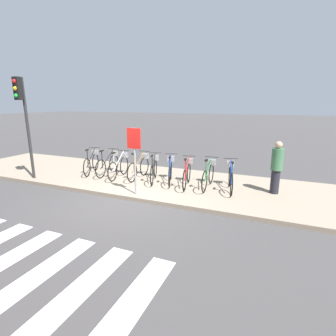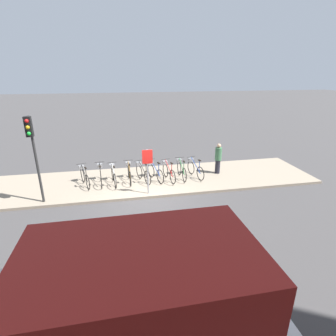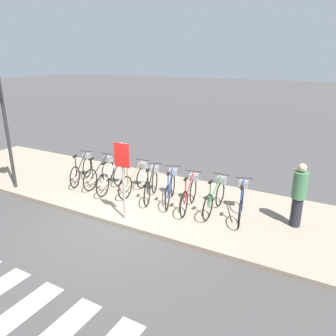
{
  "view_description": "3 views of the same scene",
  "coord_description": "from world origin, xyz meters",
  "px_view_note": "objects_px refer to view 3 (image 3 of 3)",
  "views": [
    {
      "loc": [
        3.99,
        -6.29,
        2.85
      ],
      "look_at": [
        0.87,
        1.04,
        0.84
      ],
      "focal_mm": 28.0,
      "sensor_mm": 36.0,
      "label": 1
    },
    {
      "loc": [
        -1.05,
        -10.15,
        5.22
      ],
      "look_at": [
        1.08,
        0.73,
        1.09
      ],
      "focal_mm": 28.0,
      "sensor_mm": 36.0,
      "label": 2
    },
    {
      "loc": [
        4.78,
        -5.79,
        4.06
      ],
      "look_at": [
        0.68,
        1.56,
        1.22
      ],
      "focal_mm": 35.0,
      "sensor_mm": 36.0,
      "label": 3
    }
  ],
  "objects_px": {
    "parked_bicycle_3": "(136,179)",
    "sign_post": "(122,168)",
    "parked_bicycle_2": "(113,176)",
    "parked_bicycle_6": "(190,193)",
    "parked_bicycle_1": "(101,171)",
    "parked_bicycle_7": "(216,196)",
    "parked_bicycle_4": "(152,183)",
    "traffic_light": "(0,108)",
    "pedestrian": "(299,194)",
    "parked_bicycle_5": "(171,187)",
    "parked_bicycle_0": "(82,168)",
    "parked_bicycle_8": "(242,201)"
  },
  "relations": [
    {
      "from": "parked_bicycle_3",
      "to": "parked_bicycle_7",
      "type": "relative_size",
      "value": 1.0
    },
    {
      "from": "parked_bicycle_1",
      "to": "traffic_light",
      "type": "xyz_separation_m",
      "value": [
        -2.26,
        -1.63,
        2.1
      ]
    },
    {
      "from": "parked_bicycle_8",
      "to": "pedestrian",
      "type": "xyz_separation_m",
      "value": [
        1.31,
        0.2,
        0.4
      ]
    },
    {
      "from": "parked_bicycle_0",
      "to": "parked_bicycle_1",
      "type": "distance_m",
      "value": 0.75
    },
    {
      "from": "parked_bicycle_5",
      "to": "parked_bicycle_3",
      "type": "bearing_deg",
      "value": 177.45
    },
    {
      "from": "parked_bicycle_3",
      "to": "parked_bicycle_0",
      "type": "bearing_deg",
      "value": -177.94
    },
    {
      "from": "parked_bicycle_3",
      "to": "traffic_light",
      "type": "height_order",
      "value": "traffic_light"
    },
    {
      "from": "pedestrian",
      "to": "parked_bicycle_6",
      "type": "bearing_deg",
      "value": -172.79
    },
    {
      "from": "parked_bicycle_6",
      "to": "parked_bicycle_7",
      "type": "bearing_deg",
      "value": 11.1
    },
    {
      "from": "parked_bicycle_2",
      "to": "parked_bicycle_1",
      "type": "bearing_deg",
      "value": 164.94
    },
    {
      "from": "parked_bicycle_1",
      "to": "parked_bicycle_3",
      "type": "relative_size",
      "value": 1.0
    },
    {
      "from": "parked_bicycle_1",
      "to": "parked_bicycle_3",
      "type": "height_order",
      "value": "same"
    },
    {
      "from": "parked_bicycle_1",
      "to": "parked_bicycle_2",
      "type": "bearing_deg",
      "value": -15.06
    },
    {
      "from": "parked_bicycle_4",
      "to": "parked_bicycle_5",
      "type": "distance_m",
      "value": 0.61
    },
    {
      "from": "parked_bicycle_1",
      "to": "parked_bicycle_6",
      "type": "bearing_deg",
      "value": -3.11
    },
    {
      "from": "parked_bicycle_3",
      "to": "sign_post",
      "type": "height_order",
      "value": "sign_post"
    },
    {
      "from": "parked_bicycle_6",
      "to": "traffic_light",
      "type": "xyz_separation_m",
      "value": [
        -5.52,
        -1.46,
        2.1
      ]
    },
    {
      "from": "parked_bicycle_2",
      "to": "traffic_light",
      "type": "distance_m",
      "value": 3.85
    },
    {
      "from": "parked_bicycle_2",
      "to": "parked_bicycle_7",
      "type": "bearing_deg",
      "value": 2.08
    },
    {
      "from": "parked_bicycle_3",
      "to": "parked_bicycle_6",
      "type": "distance_m",
      "value": 1.91
    },
    {
      "from": "parked_bicycle_1",
      "to": "parked_bicycle_7",
      "type": "distance_m",
      "value": 3.96
    },
    {
      "from": "parked_bicycle_6",
      "to": "parked_bicycle_8",
      "type": "relative_size",
      "value": 1.01
    },
    {
      "from": "parked_bicycle_2",
      "to": "parked_bicycle_5",
      "type": "relative_size",
      "value": 1.05
    },
    {
      "from": "parked_bicycle_0",
      "to": "traffic_light",
      "type": "distance_m",
      "value": 3.03
    },
    {
      "from": "parked_bicycle_1",
      "to": "parked_bicycle_2",
      "type": "relative_size",
      "value": 1.0
    },
    {
      "from": "parked_bicycle_4",
      "to": "parked_bicycle_8",
      "type": "bearing_deg",
      "value": 1.42
    },
    {
      "from": "parked_bicycle_5",
      "to": "sign_post",
      "type": "xyz_separation_m",
      "value": [
        -0.51,
        -1.54,
        0.93
      ]
    },
    {
      "from": "parked_bicycle_1",
      "to": "parked_bicycle_7",
      "type": "relative_size",
      "value": 1.0
    },
    {
      "from": "parked_bicycle_5",
      "to": "parked_bicycle_6",
      "type": "height_order",
      "value": "same"
    },
    {
      "from": "parked_bicycle_4",
      "to": "sign_post",
      "type": "height_order",
      "value": "sign_post"
    },
    {
      "from": "pedestrian",
      "to": "traffic_light",
      "type": "xyz_separation_m",
      "value": [
        -8.24,
        -1.8,
        1.71
      ]
    },
    {
      "from": "parked_bicycle_8",
      "to": "pedestrian",
      "type": "relative_size",
      "value": 1.01
    },
    {
      "from": "parked_bicycle_4",
      "to": "parked_bicycle_6",
      "type": "xyz_separation_m",
      "value": [
        1.27,
        -0.08,
        0.0
      ]
    },
    {
      "from": "parked_bicycle_2",
      "to": "parked_bicycle_4",
      "type": "distance_m",
      "value": 1.39
    },
    {
      "from": "parked_bicycle_3",
      "to": "parked_bicycle_7",
      "type": "distance_m",
      "value": 2.6
    },
    {
      "from": "parked_bicycle_5",
      "to": "parked_bicycle_0",
      "type": "bearing_deg",
      "value": -179.66
    },
    {
      "from": "parked_bicycle_2",
      "to": "parked_bicycle_6",
      "type": "height_order",
      "value": "same"
    },
    {
      "from": "parked_bicycle_2",
      "to": "parked_bicycle_8",
      "type": "bearing_deg",
      "value": 1.85
    },
    {
      "from": "parked_bicycle_3",
      "to": "parked_bicycle_4",
      "type": "bearing_deg",
      "value": -9.38
    },
    {
      "from": "parked_bicycle_0",
      "to": "parked_bicycle_2",
      "type": "relative_size",
      "value": 0.96
    },
    {
      "from": "parked_bicycle_4",
      "to": "traffic_light",
      "type": "height_order",
      "value": "traffic_light"
    },
    {
      "from": "parked_bicycle_5",
      "to": "parked_bicycle_2",
      "type": "bearing_deg",
      "value": -176.71
    },
    {
      "from": "parked_bicycle_2",
      "to": "parked_bicycle_4",
      "type": "bearing_deg",
      "value": 2.69
    },
    {
      "from": "parked_bicycle_1",
      "to": "parked_bicycle_2",
      "type": "distance_m",
      "value": 0.63
    },
    {
      "from": "parked_bicycle_4",
      "to": "parked_bicycle_5",
      "type": "relative_size",
      "value": 1.0
    },
    {
      "from": "parked_bicycle_8",
      "to": "pedestrian",
      "type": "distance_m",
      "value": 1.38
    },
    {
      "from": "parked_bicycle_0",
      "to": "parked_bicycle_5",
      "type": "xyz_separation_m",
      "value": [
        3.34,
        0.02,
        0.0
      ]
    },
    {
      "from": "parked_bicycle_7",
      "to": "parked_bicycle_4",
      "type": "bearing_deg",
      "value": -178.35
    },
    {
      "from": "parked_bicycle_0",
      "to": "parked_bicycle_4",
      "type": "xyz_separation_m",
      "value": [
        2.74,
        -0.03,
        0.0
      ]
    },
    {
      "from": "traffic_light",
      "to": "parked_bicycle_7",
      "type": "bearing_deg",
      "value": 14.36
    }
  ]
}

